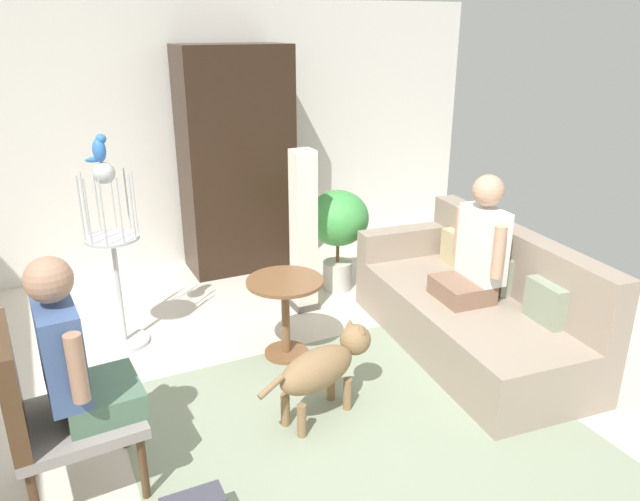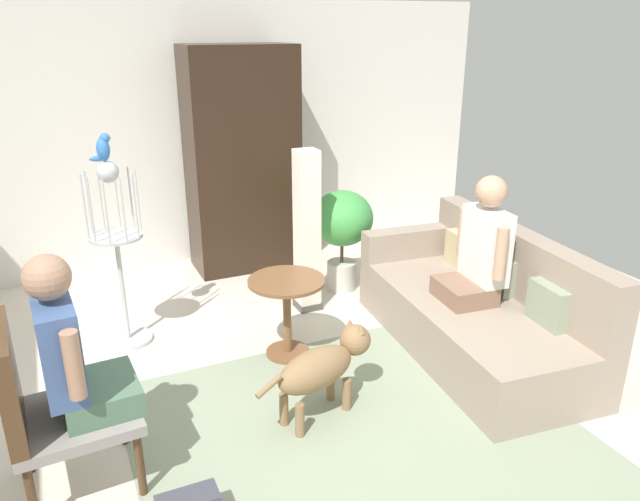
% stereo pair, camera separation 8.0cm
% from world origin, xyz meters
% --- Properties ---
extents(ground_plane, '(7.47, 7.47, 0.00)m').
position_xyz_m(ground_plane, '(0.00, 0.00, 0.00)').
color(ground_plane, beige).
extents(back_wall, '(6.47, 0.12, 2.53)m').
position_xyz_m(back_wall, '(0.00, 3.17, 1.27)').
color(back_wall, silver).
rests_on(back_wall, ground).
extents(area_rug, '(2.56, 2.47, 0.01)m').
position_xyz_m(area_rug, '(0.18, -0.26, 0.00)').
color(area_rug, gray).
rests_on(area_rug, ground).
extents(couch, '(1.11, 2.12, 0.89)m').
position_xyz_m(couch, '(1.48, 0.45, 0.31)').
color(couch, gray).
rests_on(couch, ground).
extents(armchair, '(0.64, 0.60, 0.98)m').
position_xyz_m(armchair, '(-1.47, 0.10, 0.55)').
color(armchair, '#4C331E').
rests_on(armchair, ground).
extents(person_on_couch, '(0.45, 0.55, 0.91)m').
position_xyz_m(person_on_couch, '(1.44, 0.42, 0.80)').
color(person_on_couch, '#86634E').
extents(person_on_armchair, '(0.46, 0.57, 0.87)m').
position_xyz_m(person_on_armchair, '(-1.31, 0.11, 0.79)').
color(person_on_armchair, '#4D6E56').
extents(round_end_table, '(0.55, 0.55, 0.60)m').
position_xyz_m(round_end_table, '(0.14, 0.90, 0.40)').
color(round_end_table, brown).
rests_on(round_end_table, ground).
extents(dog, '(0.86, 0.41, 0.55)m').
position_xyz_m(dog, '(0.08, 0.14, 0.34)').
color(dog, olive).
rests_on(dog, ground).
extents(bird_cage_stand, '(0.38, 0.38, 1.41)m').
position_xyz_m(bird_cage_stand, '(-0.91, 1.60, 0.70)').
color(bird_cage_stand, silver).
rests_on(bird_cage_stand, ground).
extents(parrot, '(0.17, 0.10, 0.19)m').
position_xyz_m(parrot, '(-0.92, 1.60, 1.50)').
color(parrot, blue).
rests_on(parrot, bird_cage_stand).
extents(potted_plant, '(0.55, 0.55, 0.93)m').
position_xyz_m(potted_plant, '(1.03, 1.81, 0.62)').
color(potted_plant, beige).
rests_on(potted_plant, ground).
extents(column_lamp, '(0.20, 0.20, 1.38)m').
position_xyz_m(column_lamp, '(0.59, 1.57, 0.68)').
color(column_lamp, '#4C4742').
rests_on(column_lamp, ground).
extents(armoire_cabinet, '(1.02, 0.56, 2.14)m').
position_xyz_m(armoire_cabinet, '(0.43, 2.76, 1.07)').
color(armoire_cabinet, black).
rests_on(armoire_cabinet, ground).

